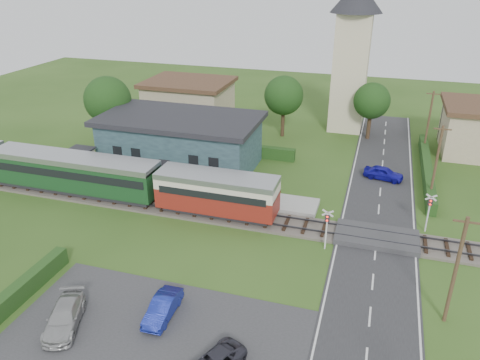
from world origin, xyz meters
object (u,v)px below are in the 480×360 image
(equipment_hut, at_px, (81,161))
(train, at_px, (44,168))
(car_park_silver, at_px, (64,317))
(station_building, at_px, (181,141))
(house_west, at_px, (189,101))
(pedestrian_near, at_px, (207,185))
(pedestrian_far, at_px, (84,167))
(car_on_road, at_px, (384,173))
(church_tower, at_px, (353,46))
(crossing_signal_near, at_px, (327,224))
(car_park_blue, at_px, (163,308))
(crossing_signal_far, at_px, (429,207))

(equipment_hut, height_order, train, train)
(equipment_hut, relative_size, train, 0.06)
(car_park_silver, bearing_deg, station_building, 76.94)
(house_west, relative_size, pedestrian_near, 5.45)
(house_west, relative_size, pedestrian_far, 6.52)
(station_building, relative_size, car_on_road, 4.29)
(train, height_order, church_tower, church_tower)
(station_building, relative_size, church_tower, 0.91)
(church_tower, relative_size, crossing_signal_near, 5.37)
(equipment_hut, bearing_deg, car_park_blue, -44.27)
(house_west, distance_m, crossing_signal_far, 35.26)
(train, relative_size, church_tower, 2.45)
(equipment_hut, relative_size, crossing_signal_far, 0.78)
(car_on_road, xyz_separation_m, car_park_blue, (-11.93, -24.10, -0.01))
(crossing_signal_far, bearing_deg, train, -175.88)
(car_park_silver, relative_size, pedestrian_near, 2.16)
(station_building, distance_m, car_park_silver, 24.31)
(equipment_hut, distance_m, pedestrian_near, 13.34)
(car_park_blue, xyz_separation_m, pedestrian_near, (-2.90, 15.00, 0.77))
(equipment_hut, height_order, car_park_silver, equipment_hut)
(house_west, distance_m, car_on_road, 27.72)
(car_on_road, height_order, car_park_silver, same)
(car_park_blue, distance_m, car_park_silver, 5.60)
(church_tower, relative_size, pedestrian_far, 10.62)
(crossing_signal_far, relative_size, car_park_silver, 0.77)
(station_building, bearing_deg, car_park_blue, -69.19)
(house_west, bearing_deg, church_tower, 8.53)
(train, distance_m, crossing_signal_near, 26.16)
(crossing_signal_near, distance_m, crossing_signal_far, 8.65)
(train, relative_size, pedestrian_far, 26.08)
(car_park_silver, xyz_separation_m, pedestrian_near, (2.15, 17.43, 0.74))
(train, bearing_deg, car_on_road, 21.10)
(equipment_hut, bearing_deg, house_west, 81.38)
(equipment_hut, relative_size, car_park_silver, 0.60)
(station_building, xyz_separation_m, crossing_signal_far, (23.60, -6.60, -0.55))
(equipment_hut, bearing_deg, crossing_signal_far, -1.46)
(station_building, height_order, car_park_silver, station_building)
(house_west, height_order, car_park_blue, house_west)
(station_building, height_order, crossing_signal_near, station_building)
(station_building, bearing_deg, crossing_signal_near, -34.81)
(house_west, xyz_separation_m, car_on_road, (25.14, -11.50, -2.11))
(station_building, distance_m, church_tower, 23.89)
(train, xyz_separation_m, pedestrian_far, (1.99, 3.01, -0.90))
(church_tower, height_order, car_park_blue, church_tower)
(equipment_hut, distance_m, train, 3.63)
(train, relative_size, car_on_road, 11.59)
(station_building, height_order, crossing_signal_far, station_building)
(church_tower, relative_size, car_park_silver, 4.12)
(equipment_hut, height_order, pedestrian_far, equipment_hut)
(car_on_road, relative_size, pedestrian_near, 1.88)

